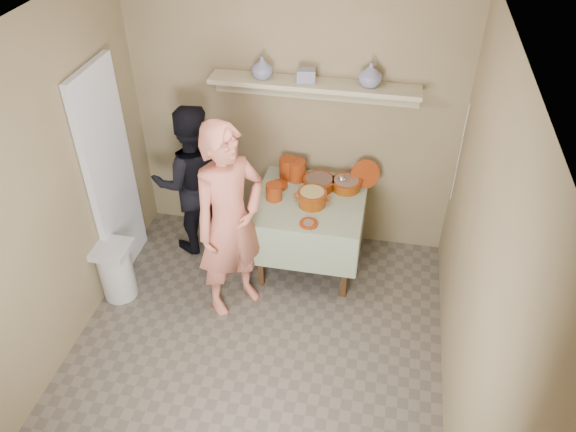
% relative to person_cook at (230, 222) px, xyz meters
% --- Properties ---
extents(ground, '(3.50, 3.50, 0.00)m').
position_rel_person_cook_xyz_m(ground, '(0.31, -0.65, -0.89)').
color(ground, '#635B4E').
rests_on(ground, ground).
extents(tile_panel, '(0.06, 0.70, 2.00)m').
position_rel_person_cook_xyz_m(tile_panel, '(-1.15, 0.30, 0.11)').
color(tile_panel, silver).
rests_on(tile_panel, ground).
extents(plate_stack_a, '(0.15, 0.15, 0.21)m').
position_rel_person_cook_xyz_m(plate_stack_a, '(0.29, 0.93, -0.03)').
color(plate_stack_a, maroon).
rests_on(plate_stack_a, serving_table).
extents(plate_stack_b, '(0.17, 0.17, 0.20)m').
position_rel_person_cook_xyz_m(plate_stack_b, '(0.38, 0.91, -0.03)').
color(plate_stack_b, maroon).
rests_on(plate_stack_b, serving_table).
extents(bowl_stack, '(0.15, 0.15, 0.15)m').
position_rel_person_cook_xyz_m(bowl_stack, '(0.24, 0.57, -0.06)').
color(bowl_stack, maroon).
rests_on(bowl_stack, serving_table).
extents(empty_bowl, '(0.15, 0.15, 0.04)m').
position_rel_person_cook_xyz_m(empty_bowl, '(0.25, 0.76, -0.11)').
color(empty_bowl, maroon).
rests_on(empty_bowl, serving_table).
extents(propped_lid, '(0.29, 0.19, 0.26)m').
position_rel_person_cook_xyz_m(propped_lid, '(1.01, 0.94, -0.01)').
color(propped_lid, maroon).
rests_on(propped_lid, serving_table).
extents(vase_right, '(0.23, 0.23, 0.20)m').
position_rel_person_cook_xyz_m(vase_right, '(0.97, 0.98, 0.93)').
color(vase_right, navy).
rests_on(vase_right, wall_shelf).
extents(vase_left, '(0.26, 0.26, 0.19)m').
position_rel_person_cook_xyz_m(vase_left, '(0.06, 0.97, 0.92)').
color(vase_left, navy).
rests_on(vase_left, wall_shelf).
extents(ceramic_box, '(0.17, 0.13, 0.11)m').
position_rel_person_cook_xyz_m(ceramic_box, '(0.44, 0.97, 0.88)').
color(ceramic_box, navy).
rests_on(ceramic_box, wall_shelf).
extents(person_cook, '(0.75, 0.77, 1.78)m').
position_rel_person_cook_xyz_m(person_cook, '(0.00, 0.00, 0.00)').
color(person_cook, '#D8755D').
rests_on(person_cook, ground).
extents(person_helper, '(0.92, 0.84, 1.52)m').
position_rel_person_cook_xyz_m(person_helper, '(-0.58, 0.70, -0.13)').
color(person_helper, black).
rests_on(person_helper, ground).
extents(room_shell, '(3.04, 3.54, 2.62)m').
position_rel_person_cook_xyz_m(room_shell, '(0.31, -0.65, 0.72)').
color(room_shell, '#907F58').
rests_on(room_shell, ground).
extents(serving_table, '(0.97, 0.97, 0.76)m').
position_rel_person_cook_xyz_m(serving_table, '(0.56, 0.63, -0.25)').
color(serving_table, '#4C2D16').
rests_on(serving_table, ground).
extents(cazuela_meat_a, '(0.30, 0.30, 0.10)m').
position_rel_person_cook_xyz_m(cazuela_meat_a, '(0.60, 0.82, -0.07)').
color(cazuela_meat_a, '#682602').
rests_on(cazuela_meat_a, serving_table).
extents(cazuela_meat_b, '(0.28, 0.28, 0.10)m').
position_rel_person_cook_xyz_m(cazuela_meat_b, '(0.85, 0.85, -0.07)').
color(cazuela_meat_b, '#682602').
rests_on(cazuela_meat_b, serving_table).
extents(ladle, '(0.08, 0.26, 0.19)m').
position_rel_person_cook_xyz_m(ladle, '(0.81, 0.84, -0.02)').
color(ladle, silver).
rests_on(ladle, cazuela_meat_b).
extents(cazuela_rice, '(0.33, 0.25, 0.14)m').
position_rel_person_cook_xyz_m(cazuela_rice, '(0.58, 0.54, -0.05)').
color(cazuela_rice, '#682602').
rests_on(cazuela_rice, serving_table).
extents(front_plate, '(0.16, 0.16, 0.03)m').
position_rel_person_cook_xyz_m(front_plate, '(0.60, 0.26, -0.12)').
color(front_plate, maroon).
rests_on(front_plate, serving_table).
extents(wall_shelf, '(1.80, 0.25, 0.21)m').
position_rel_person_cook_xyz_m(wall_shelf, '(0.51, 1.00, 0.78)').
color(wall_shelf, '#BEB68D').
rests_on(wall_shelf, room_shell).
extents(trash_bin, '(0.32, 0.32, 0.56)m').
position_rel_person_cook_xyz_m(trash_bin, '(-1.05, -0.12, -0.61)').
color(trash_bin, silver).
rests_on(trash_bin, ground).
extents(electrical_cord, '(0.01, 0.05, 0.90)m').
position_rel_person_cook_xyz_m(electrical_cord, '(1.78, 0.83, 0.36)').
color(electrical_cord, silver).
rests_on(electrical_cord, wall_shelf).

